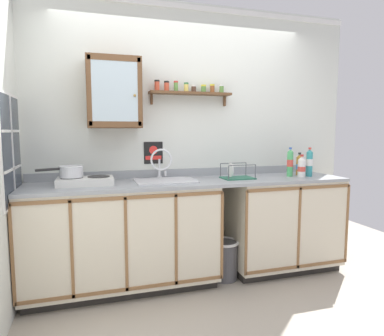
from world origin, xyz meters
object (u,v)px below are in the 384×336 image
saucepan (71,171)px  bottle_juice_amber_3 (299,165)px  bottle_opaque_white_1 (302,167)px  trash_bin (224,259)px  dish_rack (237,176)px  wall_cabinet (114,93)px  bottle_soda_green_2 (290,163)px  hot_plate_stove (85,181)px  bottle_detergent_teal_0 (309,163)px  sink (165,184)px  warning_sign (153,153)px

saucepan → bottle_juice_amber_3: bottle_juice_amber_3 is taller
bottle_opaque_white_1 → trash_bin: (-0.83, 0.01, -0.87)m
saucepan → bottle_juice_amber_3: (2.28, 0.01, -0.01)m
dish_rack → wall_cabinet: 1.39m
bottle_soda_green_2 → wall_cabinet: bearing=174.1°
wall_cabinet → trash_bin: wall_cabinet is taller
trash_bin → hot_plate_stove: bearing=175.6°
bottle_juice_amber_3 → dish_rack: (-0.75, -0.06, -0.08)m
bottle_detergent_teal_0 → bottle_opaque_white_1: (-0.11, -0.02, -0.04)m
saucepan → sink: bearing=-0.0°
sink → wall_cabinet: bearing=163.9°
saucepan → bottle_opaque_white_1: size_ratio=1.64×
hot_plate_stove → bottle_juice_amber_3: (2.16, 0.03, 0.07)m
hot_plate_stove → bottle_opaque_white_1: size_ratio=2.06×
saucepan → bottle_soda_green_2: 2.12m
bottle_juice_amber_3 → bottle_detergent_teal_0: bearing=-71.8°
wall_cabinet → hot_plate_stove: bearing=-151.8°
bottle_juice_amber_3 → trash_bin: (-0.90, -0.13, -0.88)m
hot_plate_stove → trash_bin: bearing=-4.4°
sink → warning_sign: 0.38m
wall_cabinet → bottle_soda_green_2: bearing=-5.9°
bottle_detergent_teal_0 → bottle_juice_amber_3: size_ratio=1.24×
bottle_detergent_teal_0 → warning_sign: 1.59m
hot_plate_stove → saucepan: bearing=170.3°
sink → saucepan: sink is taller
hot_plate_stove → trash_bin: hot_plate_stove is taller
bottle_juice_amber_3 → saucepan: bearing=-179.8°
bottle_detergent_teal_0 → dish_rack: (-0.78, 0.06, -0.12)m
hot_plate_stove → wall_cabinet: bearing=28.2°
wall_cabinet → bottle_opaque_white_1: bearing=-7.9°
dish_rack → trash_bin: dish_rack is taller
hot_plate_stove → dish_rack: bearing=-1.2°
bottle_detergent_teal_0 → warning_sign: (-1.55, 0.37, 0.11)m
saucepan → warning_sign: warning_sign is taller
sink → bottle_detergent_teal_0: bearing=-4.1°
bottle_detergent_teal_0 → sink: bearing=175.9°
bottle_detergent_teal_0 → bottle_opaque_white_1: bottle_detergent_teal_0 is taller
bottle_opaque_white_1 → dish_rack: bottle_opaque_white_1 is taller
bottle_opaque_white_1 → bottle_juice_amber_3: bottle_juice_amber_3 is taller
bottle_juice_amber_3 → trash_bin: size_ratio=0.63×
saucepan → bottle_detergent_teal_0: 2.32m
sink → bottle_opaque_white_1: 1.40m
bottle_detergent_teal_0 → wall_cabinet: bearing=173.1°
bottle_juice_amber_3 → wall_cabinet: size_ratio=0.38×
bottle_juice_amber_3 → wall_cabinet: bearing=176.5°
hot_plate_stove → sink: bearing=1.6°
saucepan → bottle_soda_green_2: (2.12, -0.06, 0.02)m
sink → saucepan: bearing=180.0°
bottle_soda_green_2 → wall_cabinet: 1.86m
bottle_opaque_white_1 → wall_cabinet: size_ratio=0.36×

